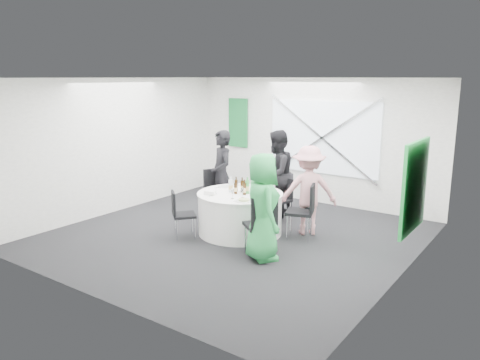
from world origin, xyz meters
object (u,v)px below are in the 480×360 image
Objects in this scene: banquet_table at (240,213)px; chair_back_left at (216,190)px; chair_back_right at (305,207)px; person_man_back_left at (222,175)px; chair_front_right at (262,221)px; chair_front_left at (180,211)px; clear_water_bottle at (231,186)px; person_man_back at (277,174)px; green_water_bottle at (247,187)px; person_woman_pink at (308,190)px; chair_back at (282,196)px; person_woman_green at (262,207)px.

chair_back_left is at bearing 151.96° from banquet_table.
chair_back_right is 0.56× the size of person_man_back_left.
chair_front_left is (-1.67, -0.08, -0.10)m from chair_front_right.
clear_water_bottle is (0.67, -0.61, -0.02)m from person_man_back_left.
person_man_back is 5.94× the size of green_water_bottle.
chair_front_left is (-1.83, -1.23, -0.09)m from chair_back_right.
banquet_table is 1.31m from person_woman_pink.
person_man_back_left reaches higher than chair_front_right.
chair_back is 0.47× the size of person_man_back_left.
chair_back_right is at bearing 19.60° from banquet_table.
person_man_back reaches higher than chair_back_right.
chair_back_left is (-0.95, 0.51, 0.21)m from banquet_table.
person_man_back is at bearing -22.90° from chair_back_left.
clear_water_bottle is (-1.19, -0.75, 0.06)m from person_woman_pink.
banquet_table is at bearing -0.00° from person_woman_green.
chair_back_right is 2.21m from chair_front_left.
person_man_back is at bearing 96.21° from green_water_bottle.
person_man_back_left is at bearing 138.00° from clear_water_bottle.
chair_back_right is 0.39m from person_woman_pink.
banquet_table is 1.56× the size of chair_back_left.
chair_back is 0.85× the size of chair_back_right.
chair_back_left is at bearing -118.28° from person_man_back_left.
green_water_bottle reaches higher than chair_front_left.
person_woman_green is (0.04, -0.05, 0.25)m from chair_front_right.
chair_back_right is (0.90, -0.76, 0.10)m from chair_back.
person_woman_pink is at bearing 178.66° from chair_back_right.
chair_back is at bearing 62.47° from person_man_back_left.
green_water_bottle reaches higher than banquet_table.
green_water_bottle is at bearing -95.75° from chair_front_right.
chair_front_right is (-0.17, -1.15, 0.01)m from chair_back_right.
clear_water_bottle is at bearing -166.16° from banquet_table.
chair_back_left is at bearing -29.03° from person_woman_pink.
person_woman_pink is (1.87, 0.14, -0.08)m from person_man_back_left.
person_man_back is 2.31m from person_woman_green.
banquet_table is 0.52m from clear_water_bottle.
chair_front_right is 0.62× the size of person_woman_pink.
person_woman_pink is (0.07, 1.46, 0.22)m from chair_front_right.
chair_back_right reaches higher than chair_back.
green_water_bottle is at bearing 15.23° from banquet_table.
person_man_back is 6.17× the size of clear_water_bottle.
person_man_back is (-1.12, 0.88, 0.30)m from chair_back_right.
chair_front_right is 3.48× the size of clear_water_bottle.
person_man_back is at bearing -64.36° from person_woman_pink.
person_woman_green reaches higher than clear_water_bottle.
chair_back_right reaches higher than chair_front_left.
person_woman_pink is at bearing -144.30° from chair_front_right.
chair_back_left is 2.36m from person_woman_green.
person_woman_pink reaches higher than chair_front_right.
person_woman_pink is at bearing 37.88° from person_man_back_left.
chair_front_right is at bearing -58.27° from chair_back.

